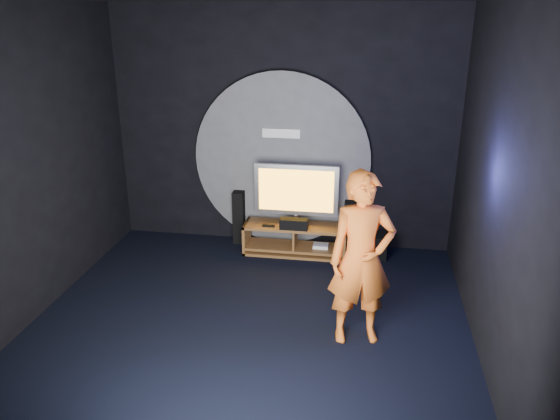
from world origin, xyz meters
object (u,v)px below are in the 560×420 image
object	(u,v)px
tv	(296,192)
tower_speaker_left	(239,217)
tower_speaker_right	(349,229)
player	(361,259)
subwoofer	(376,245)
media_console	(296,241)

from	to	relation	value
tv	tower_speaker_left	distance (m)	1.06
tower_speaker_left	tower_speaker_right	xyz separation A→B (m)	(1.68, -0.18, 0.00)
tower_speaker_left	player	world-z (taller)	player
player	tower_speaker_left	bearing A→B (deg)	115.08
tv	tower_speaker_left	bearing A→B (deg)	167.62
tower_speaker_right	subwoofer	bearing A→B (deg)	-1.31
tower_speaker_right	player	world-z (taller)	player
tower_speaker_left	player	size ratio (longest dim) A/B	0.43
media_console	player	distance (m)	2.40
media_console	tower_speaker_left	world-z (taller)	tower_speaker_left
tv	subwoofer	size ratio (longest dim) A/B	3.47
tv	tower_speaker_right	world-z (taller)	tv
tower_speaker_left	tower_speaker_right	distance (m)	1.69
tv	media_console	bearing A→B (deg)	-84.30
media_console	subwoofer	distance (m)	1.17
tv	subwoofer	xyz separation A→B (m)	(1.17, 0.01, -0.76)
media_console	tv	size ratio (longest dim) A/B	1.24
tower_speaker_left	subwoofer	distance (m)	2.10
media_console	tower_speaker_right	bearing A→B (deg)	6.16
tower_speaker_right	tower_speaker_left	bearing A→B (deg)	173.83
tower_speaker_right	player	xyz separation A→B (m)	(0.19, -2.14, 0.54)
subwoofer	player	distance (m)	2.28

